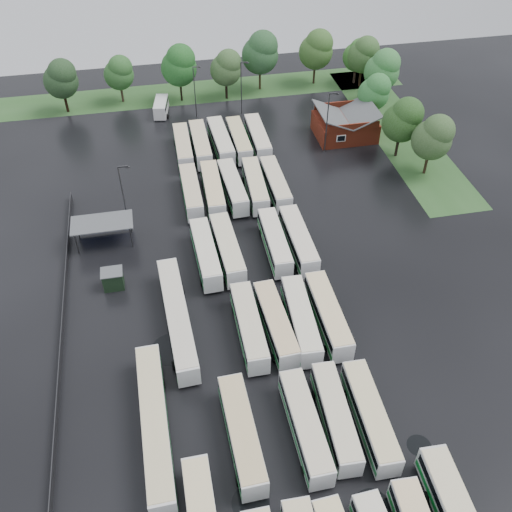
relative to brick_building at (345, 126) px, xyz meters
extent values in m
plane|color=black|center=(-24.00, -42.77, -1.87)|extent=(160.00, 160.00, 0.00)
cube|color=maroon|center=(0.00, 0.03, -0.17)|extent=(10.00, 8.00, 3.40)
cube|color=#4C4F51|center=(-2.50, 0.03, 2.43)|extent=(5.07, 8.60, 2.19)
cube|color=#4C4F51|center=(2.50, 0.03, 2.43)|extent=(5.07, 8.60, 2.19)
cube|color=maroon|center=(0.00, -3.97, 2.03)|extent=(9.00, 0.20, 1.20)
cube|color=silver|center=(-2.00, -4.02, 0.13)|extent=(1.60, 0.12, 1.20)
cylinder|color=#2D2D30|center=(-44.80, -22.77, -0.17)|extent=(0.16, 0.16, 3.40)
cylinder|color=#2D2D30|center=(-37.60, -22.77, -0.17)|extent=(0.16, 0.16, 3.40)
cylinder|color=#2D2D30|center=(-44.80, -19.57, -0.17)|extent=(0.16, 0.16, 3.40)
cylinder|color=#2D2D30|center=(-37.60, -19.57, -0.17)|extent=(0.16, 0.16, 3.40)
cube|color=#4C4F51|center=(-41.20, -21.17, 1.63)|extent=(8.20, 4.20, 0.15)
cube|color=navy|center=(-41.20, -19.27, -0.27)|extent=(7.60, 0.08, 2.60)
cube|color=black|center=(-40.20, -30.17, -0.62)|extent=(2.50, 2.00, 2.50)
cube|color=#4C4F51|center=(-40.20, -30.17, 0.69)|extent=(2.70, 2.20, 0.12)
cube|color=#2A5222|center=(-22.00, 22.03, -1.86)|extent=(80.00, 10.00, 0.01)
cube|color=#2A5222|center=(10.00, 0.03, -1.86)|extent=(10.00, 50.00, 0.01)
cube|color=#2D2D30|center=(-46.20, -34.77, -1.27)|extent=(0.10, 50.00, 1.20)
cube|color=silver|center=(-28.27, -54.92, -0.03)|extent=(2.81, 12.15, 2.77)
cube|color=black|center=(-28.27, -54.92, 0.53)|extent=(2.86, 11.67, 0.89)
cube|color=#217537|center=(-28.27, -54.92, -0.64)|extent=(2.86, 11.91, 0.61)
cube|color=#D1B781|center=(-28.27, -54.92, 1.41)|extent=(2.70, 11.78, 0.12)
cylinder|color=black|center=(-28.27, -58.79, -1.41)|extent=(2.57, 0.97, 0.97)
cylinder|color=black|center=(-28.27, -51.05, -1.41)|extent=(2.57, 0.97, 0.97)
cube|color=silver|center=(-22.06, -55.28, -0.08)|extent=(2.60, 11.79, 2.69)
cube|color=black|center=(-22.06, -55.28, 0.46)|extent=(2.65, 11.32, 0.86)
cube|color=#24793D|center=(-22.06, -55.28, -0.67)|extent=(2.65, 11.55, 0.59)
cube|color=beige|center=(-22.06, -55.28, 1.32)|extent=(2.50, 11.43, 0.12)
cylinder|color=black|center=(-22.06, -59.05, -1.43)|extent=(2.50, 0.94, 0.94)
cylinder|color=black|center=(-22.06, -51.52, -1.43)|extent=(2.50, 0.94, 0.94)
cube|color=silver|center=(-18.83, -54.83, -0.12)|extent=(2.93, 11.60, 2.64)
cube|color=black|center=(-18.83, -54.83, 0.41)|extent=(2.97, 11.14, 0.84)
cube|color=#1E7230|center=(-18.83, -54.83, -0.70)|extent=(2.97, 11.37, 0.58)
cube|color=beige|center=(-18.83, -54.83, 1.25)|extent=(2.82, 11.25, 0.11)
cylinder|color=black|center=(-18.83, -58.51, -1.43)|extent=(2.44, 0.92, 0.92)
cylinder|color=black|center=(-18.83, -51.16, -1.43)|extent=(2.44, 0.92, 0.92)
cube|color=silver|center=(-15.48, -55.45, -0.08)|extent=(2.74, 11.81, 2.69)
cube|color=black|center=(-15.48, -55.45, 0.46)|extent=(2.79, 11.34, 0.86)
cube|color=#20743A|center=(-15.48, -55.45, -0.67)|extent=(2.79, 11.58, 0.59)
cube|color=beige|center=(-15.48, -55.45, 1.32)|extent=(2.64, 11.45, 0.12)
cylinder|color=black|center=(-15.48, -59.21, -1.43)|extent=(2.50, 0.94, 0.94)
cylinder|color=black|center=(-15.48, -51.69, -1.43)|extent=(2.50, 0.94, 0.94)
cube|color=silver|center=(-25.01, -41.66, -0.06)|extent=(2.50, 11.86, 2.72)
cube|color=black|center=(-25.01, -41.66, 0.48)|extent=(2.56, 11.38, 0.87)
cube|color=#15712B|center=(-25.01, -41.66, -0.66)|extent=(2.55, 11.62, 0.60)
cube|color=beige|center=(-25.01, -41.66, 1.34)|extent=(2.40, 11.50, 0.12)
cylinder|color=black|center=(-25.01, -45.46, -1.42)|extent=(2.52, 0.95, 0.95)
cylinder|color=black|center=(-25.01, -37.87, -1.42)|extent=(2.52, 0.95, 0.95)
cube|color=silver|center=(-21.91, -41.81, -0.09)|extent=(2.99, 11.75, 2.67)
cube|color=black|center=(-21.91, -41.81, 0.44)|extent=(3.02, 11.29, 0.85)
cube|color=#10752D|center=(-21.91, -41.81, -0.68)|extent=(3.02, 11.52, 0.59)
cube|color=#DEBE8A|center=(-21.91, -41.81, 1.29)|extent=(2.87, 11.40, 0.12)
cylinder|color=black|center=(-21.91, -45.53, -1.43)|extent=(2.48, 0.93, 0.93)
cylinder|color=black|center=(-21.91, -38.08, -1.43)|extent=(2.48, 0.93, 0.93)
cube|color=silver|center=(-18.95, -41.85, -0.05)|extent=(3.08, 12.06, 2.74)
cube|color=black|center=(-18.95, -41.85, 0.50)|extent=(3.12, 11.58, 0.88)
cube|color=#107D2D|center=(-18.95, -41.85, -0.65)|extent=(3.12, 11.82, 0.60)
cube|color=beige|center=(-18.95, -41.85, 1.37)|extent=(2.96, 11.69, 0.12)
cylinder|color=black|center=(-18.95, -45.67, -1.42)|extent=(2.54, 0.96, 0.96)
cylinder|color=black|center=(-18.95, -38.02, -1.42)|extent=(2.54, 0.96, 0.96)
cube|color=silver|center=(-15.68, -41.73, -0.04)|extent=(2.50, 11.98, 2.75)
cube|color=black|center=(-15.68, -41.73, 0.51)|extent=(2.56, 11.50, 0.88)
cube|color=#136F28|center=(-15.68, -41.73, -0.65)|extent=(2.55, 11.74, 0.60)
cube|color=beige|center=(-15.68, -41.73, 1.38)|extent=(2.40, 11.62, 0.12)
cylinder|color=black|center=(-15.68, -45.57, -1.42)|extent=(2.55, 0.96, 0.96)
cylinder|color=black|center=(-15.68, -37.90, -1.42)|extent=(2.55, 0.96, 0.96)
cube|color=silver|center=(-28.20, -28.25, -0.06)|extent=(2.84, 11.93, 2.72)
cube|color=black|center=(-28.20, -28.25, 0.48)|extent=(2.88, 11.45, 0.87)
cube|color=#1A7E38|center=(-28.20, -28.25, -0.66)|extent=(2.88, 11.69, 0.60)
cube|color=beige|center=(-28.20, -28.25, 1.34)|extent=(2.73, 11.57, 0.12)
cylinder|color=black|center=(-28.20, -32.04, -1.42)|extent=(2.52, 0.95, 0.95)
cylinder|color=black|center=(-28.20, -24.46, -1.42)|extent=(2.52, 0.95, 0.95)
cube|color=silver|center=(-25.26, -27.94, -0.02)|extent=(3.03, 12.25, 2.79)
cube|color=black|center=(-25.26, -27.94, 0.54)|extent=(3.07, 11.77, 0.89)
cube|color=#167D31|center=(-25.26, -27.94, -0.63)|extent=(3.07, 12.01, 0.61)
cube|color=beige|center=(-25.26, -27.94, 1.43)|extent=(2.91, 11.88, 0.12)
cylinder|color=black|center=(-25.26, -31.83, -1.41)|extent=(2.58, 0.97, 0.97)
cylinder|color=black|center=(-25.26, -24.05, -1.41)|extent=(2.58, 0.97, 0.97)
cube|color=silver|center=(-18.83, -27.71, -0.09)|extent=(2.58, 11.70, 2.67)
cube|color=black|center=(-18.83, -27.71, 0.44)|extent=(2.63, 11.23, 0.86)
cube|color=#137F28|center=(-18.83, -27.71, -0.68)|extent=(2.62, 11.47, 0.59)
cube|color=silver|center=(-18.83, -27.71, 1.29)|extent=(2.47, 11.35, 0.12)
cylinder|color=black|center=(-18.83, -31.44, -1.43)|extent=(2.48, 0.93, 0.93)
cylinder|color=black|center=(-18.83, -23.98, -1.43)|extent=(2.48, 0.93, 0.93)
cube|color=silver|center=(-15.66, -28.04, -0.03)|extent=(2.61, 12.10, 2.77)
cube|color=black|center=(-15.66, -28.04, 0.52)|extent=(2.66, 11.61, 0.89)
cube|color=#227637|center=(-15.66, -28.04, -0.64)|extent=(2.66, 11.86, 0.61)
cube|color=beige|center=(-15.66, -28.04, 1.41)|extent=(2.50, 11.73, 0.12)
cylinder|color=black|center=(-15.66, -31.91, -1.41)|extent=(2.57, 0.97, 0.97)
cylinder|color=black|center=(-15.66, -24.18, -1.41)|extent=(2.57, 0.97, 0.97)
cube|color=silver|center=(-28.44, -14.05, -0.11)|extent=(2.43, 11.54, 2.64)
cube|color=black|center=(-28.44, -14.05, 0.42)|extent=(2.48, 11.08, 0.85)
cube|color=#097623|center=(-28.44, -14.05, -0.69)|extent=(2.47, 11.31, 0.58)
cube|color=beige|center=(-28.44, -14.05, 1.26)|extent=(2.33, 11.19, 0.12)
cylinder|color=black|center=(-28.44, -17.74, -1.43)|extent=(2.45, 0.92, 0.92)
cylinder|color=black|center=(-28.44, -10.36, -1.43)|extent=(2.45, 0.92, 0.92)
cube|color=silver|center=(-25.24, -14.27, -0.04)|extent=(2.81, 12.08, 2.75)
cube|color=black|center=(-25.24, -14.27, 0.51)|extent=(2.86, 11.60, 0.88)
cube|color=#227434|center=(-25.24, -14.27, -0.64)|extent=(2.85, 11.84, 0.61)
cube|color=beige|center=(-25.24, -14.27, 1.39)|extent=(2.70, 11.72, 0.12)
cylinder|color=black|center=(-25.24, -18.11, -1.42)|extent=(2.55, 0.96, 0.96)
cylinder|color=black|center=(-25.24, -10.42, -1.42)|extent=(2.55, 0.96, 0.96)
cube|color=silver|center=(-22.19, -14.06, -0.08)|extent=(2.95, 11.84, 2.69)
cube|color=black|center=(-22.19, -14.06, 0.46)|extent=(2.99, 11.37, 0.86)
cube|color=#10732B|center=(-22.19, -14.06, -0.67)|extent=(2.99, 11.60, 0.59)
cube|color=beige|center=(-22.19, -14.06, 1.31)|extent=(2.84, 11.48, 0.12)
cylinder|color=black|center=(-22.19, -17.82, -1.43)|extent=(2.50, 0.94, 0.94)
cylinder|color=black|center=(-22.19, -10.30, -1.43)|extent=(2.50, 0.94, 0.94)
cube|color=silver|center=(-18.82, -14.39, -0.06)|extent=(2.96, 11.94, 2.71)
cube|color=black|center=(-18.82, -14.39, 0.48)|extent=(3.00, 11.47, 0.87)
cube|color=#226F33|center=(-18.82, -14.39, -0.66)|extent=(3.00, 11.70, 0.60)
cube|color=beige|center=(-18.82, -14.39, 1.34)|extent=(2.85, 11.58, 0.12)
cylinder|color=black|center=(-18.82, -18.18, -1.42)|extent=(2.52, 0.95, 0.95)
cylinder|color=black|center=(-18.82, -10.60, -1.42)|extent=(2.52, 0.95, 0.95)
cube|color=silver|center=(-15.72, -14.53, -0.08)|extent=(2.51, 11.73, 2.68)
cube|color=black|center=(-15.72, -14.53, 0.45)|extent=(2.57, 11.26, 0.86)
cube|color=#217738|center=(-15.72, -14.53, -0.68)|extent=(2.56, 11.49, 0.59)
cube|color=beige|center=(-15.72, -14.53, 1.31)|extent=(2.41, 11.38, 0.12)
cylinder|color=black|center=(-15.72, -18.28, -1.43)|extent=(2.49, 0.94, 0.94)
cylinder|color=black|center=(-15.72, -10.78, -1.43)|extent=(2.49, 0.94, 0.94)
cube|color=silver|center=(-28.31, -1.09, -0.11)|extent=(2.57, 11.56, 2.64)
cube|color=black|center=(-28.31, -1.09, 0.41)|extent=(2.62, 11.10, 0.84)
cube|color=#267E3B|center=(-28.31, -1.09, -0.69)|extent=(2.62, 11.33, 0.58)
cube|color=beige|center=(-28.31, -1.09, 1.25)|extent=(2.47, 11.21, 0.12)
cylinder|color=black|center=(-28.31, -4.78, -1.43)|extent=(2.45, 0.92, 0.92)
cylinder|color=black|center=(-28.31, 2.60, -1.43)|extent=(2.45, 0.92, 0.92)
cube|color=silver|center=(-25.38, -0.97, -0.05)|extent=(2.53, 11.96, 2.74)
cube|color=black|center=(-25.38, -0.97, 0.50)|extent=(2.59, 11.48, 0.88)
cube|color=#137632|center=(-25.38, -0.97, -0.65)|extent=(2.58, 11.72, 0.60)
cube|color=beige|center=(-25.38, -0.97, 1.37)|extent=(2.43, 11.60, 0.12)
cylinder|color=black|center=(-25.38, -4.79, -1.42)|extent=(2.54, 0.96, 0.96)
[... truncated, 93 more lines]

